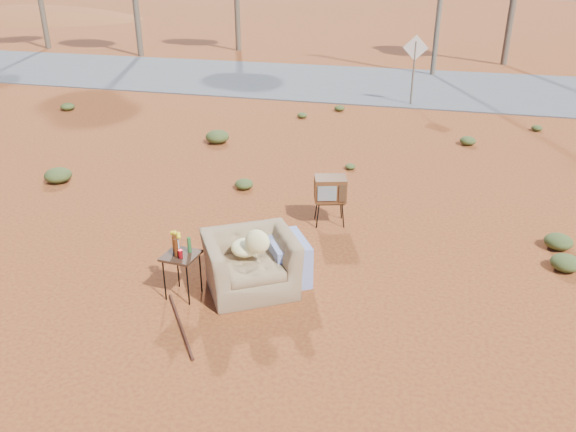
# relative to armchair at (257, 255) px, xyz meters

# --- Properties ---
(ground) EXTENTS (140.00, 140.00, 0.00)m
(ground) POSITION_rel_armchair_xyz_m (-0.16, -0.14, -0.51)
(ground) COLOR #934C1D
(ground) RESTS_ON ground
(highway) EXTENTS (140.00, 7.00, 0.04)m
(highway) POSITION_rel_armchair_xyz_m (-0.16, 14.86, -0.49)
(highway) COLOR #565659
(highway) RESTS_ON ground
(dirt_mound) EXTENTS (26.00, 18.00, 2.00)m
(dirt_mound) POSITION_rel_armchair_xyz_m (-30.16, 33.86, -0.51)
(dirt_mound) COLOR brown
(dirt_mound) RESTS_ON ground
(armchair) EXTENTS (1.60, 1.56, 1.09)m
(armchair) POSITION_rel_armchair_xyz_m (0.00, 0.00, 0.00)
(armchair) COLOR olive
(armchair) RESTS_ON ground
(tv_unit) EXTENTS (0.64, 0.57, 0.87)m
(tv_unit) POSITION_rel_armchair_xyz_m (0.57, 2.36, 0.14)
(tv_unit) COLOR black
(tv_unit) RESTS_ON ground
(side_table) EXTENTS (0.49, 0.49, 0.92)m
(side_table) POSITION_rel_armchair_xyz_m (-0.95, -0.48, 0.16)
(side_table) COLOR #382214
(side_table) RESTS_ON ground
(rusty_bar) EXTENTS (0.91, 1.22, 0.04)m
(rusty_bar) POSITION_rel_armchair_xyz_m (-0.66, -1.19, -0.49)
(rusty_bar) COLOR #451A12
(rusty_bar) RESTS_ON ground
(road_sign) EXTENTS (0.78, 0.06, 2.19)m
(road_sign) POSITION_rel_armchair_xyz_m (1.34, 11.86, 0.99)
(road_sign) COLOR brown
(road_sign) RESTS_ON ground
(scrub_patch) EXTENTS (17.49, 8.07, 0.33)m
(scrub_patch) POSITION_rel_armchair_xyz_m (-0.98, 4.27, -0.37)
(scrub_patch) COLOR #3F4D22
(scrub_patch) RESTS_ON ground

